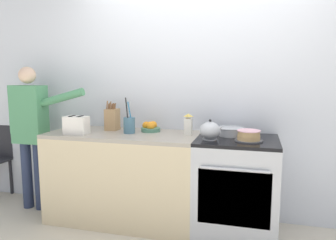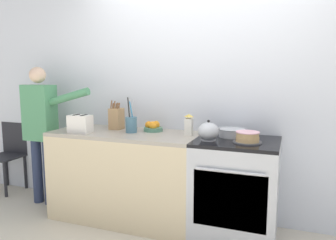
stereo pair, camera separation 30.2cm
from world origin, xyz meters
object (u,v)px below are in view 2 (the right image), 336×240
Objects in this scene: toaster at (80,124)px; layer_cake at (248,137)px; tea_kettle at (209,131)px; fruit_bowl at (153,127)px; stove_range at (235,189)px; mixing_bowl at (232,133)px; knife_block at (116,118)px; utensil_crock at (131,124)px; dining_chair at (10,151)px; person_baker at (41,124)px; milk_carton at (189,125)px.

layer_cake is at bearing 3.39° from toaster.
toaster is at bearing -176.50° from tea_kettle.
stove_range is at bearing -9.85° from fruit_bowl.
knife_block is (-1.21, -0.01, 0.07)m from mixing_bowl.
utensil_crock is 0.41× the size of dining_chair.
dining_chair is (-1.62, 0.11, -0.52)m from knife_block.
person_baker is (-2.10, -0.12, -0.02)m from mixing_bowl.
toaster is 0.68m from person_baker.
fruit_bowl is at bearing 166.77° from layer_cake.
utensil_crock is at bearing -27.90° from knife_block.
fruit_bowl is at bearing 178.81° from mixing_bowl.
layer_cake is 2.27m from person_baker.
utensil_crock is 1.72× the size of milk_carton.
stove_range is 2.22m from person_baker.
knife_block is at bearing 171.49° from layer_cake.
mixing_bowl is at bearing 116.23° from stove_range.
tea_kettle is (-0.33, -0.02, 0.03)m from layer_cake.
dining_chair is (-2.02, 0.09, -0.45)m from fruit_bowl.
knife_block reaches higher than fruit_bowl.
person_baker is at bearing 179.66° from stove_range.
utensil_crock reaches higher than tea_kettle.
dining_chair is at bearing 176.13° from knife_block.
mixing_bowl is 0.74× the size of utensil_crock.
milk_carton is 1.71m from person_baker.
mixing_bowl is 1.21m from knife_block.
stove_range is 1.05× the size of dining_chair.
fruit_bowl is 2.08m from dining_chair.
fruit_bowl reaches higher than stove_range.
dining_chair is at bearing 172.87° from tea_kettle.
toaster is at bearing -159.55° from utensil_crock.
tea_kettle is 0.65× the size of utensil_crock.
tea_kettle is 0.15× the size of person_baker.
stove_range is at bearing 21.98° from tea_kettle.
utensil_crock reaches higher than milk_carton.
knife_block is at bearing -1.70° from person_baker.
mixing_bowl is 2.11m from person_baker.
toaster is at bearing -176.61° from layer_cake.
dining_chair is (-2.43, 0.17, -0.50)m from milk_carton.
person_baker reaches higher than knife_block.
toaster is at bearing -173.50° from stove_range.
milk_carton is at bearing 144.71° from tea_kettle.
person_baker reaches higher than mixing_bowl.
stove_range is 3.47× the size of mixing_bowl.
tea_kettle is at bearing -25.85° from dining_chair.
stove_range is at bearing -8.48° from milk_carton.
layer_cake is 0.16× the size of person_baker.
fruit_bowl is at bearing 26.71° from toaster.
stove_range is at bearing 142.25° from layer_cake.
tea_kettle is 1.28m from toaster.
layer_cake is 1.20× the size of milk_carton.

